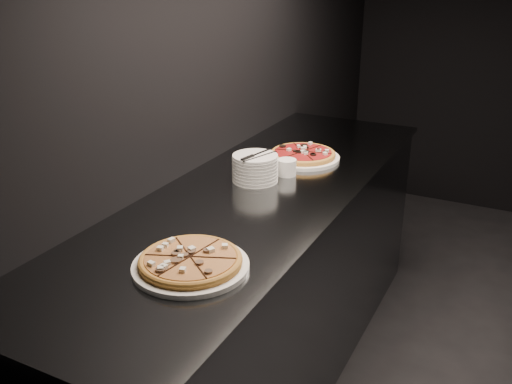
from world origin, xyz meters
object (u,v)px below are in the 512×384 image
at_px(plate_stack, 255,168).
at_px(cutlery, 255,156).
at_px(counter, 260,286).
at_px(ramekin, 287,167).
at_px(pizza_tomato, 303,155).
at_px(pizza_mushroom, 191,262).

distance_m(plate_stack, cutlery, 0.06).
height_order(counter, ramekin, ramekin).
bearing_deg(cutlery, plate_stack, 129.53).
bearing_deg(pizza_tomato, ramekin, -84.97).
distance_m(cutlery, ramekin, 0.18).
bearing_deg(pizza_tomato, plate_stack, -101.66).
distance_m(pizza_tomato, cutlery, 0.38).
height_order(counter, plate_stack, plate_stack).
height_order(plate_stack, ramekin, plate_stack).
height_order(pizza_tomato, plate_stack, plate_stack).
bearing_deg(ramekin, pizza_tomato, 95.03).
bearing_deg(pizza_mushroom, pizza_tomato, 94.85).
xyz_separation_m(pizza_tomato, plate_stack, (-0.07, -0.35, 0.04)).
bearing_deg(pizza_tomato, counter, -91.51).
xyz_separation_m(counter, ramekin, (0.03, 0.20, 0.50)).
distance_m(pizza_mushroom, cutlery, 0.76).
bearing_deg(cutlery, counter, -37.19).
distance_m(plate_stack, ramekin, 0.15).
bearing_deg(plate_stack, pizza_mushroom, -77.56).
xyz_separation_m(counter, plate_stack, (-0.06, 0.08, 0.52)).
bearing_deg(counter, cutlery, 130.91).
distance_m(counter, plate_stack, 0.53).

